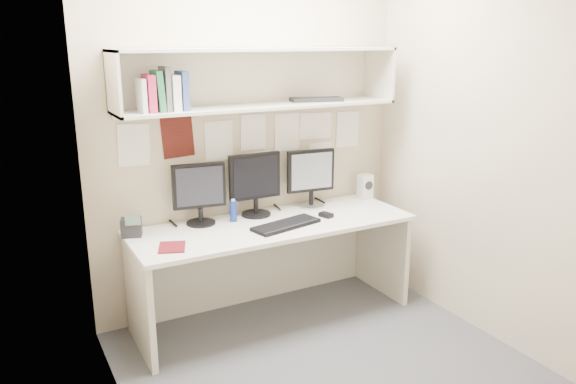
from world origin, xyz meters
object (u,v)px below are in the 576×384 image
monitor_left (199,191)px  monitor_right (311,176)px  monitor_center (255,182)px  keyboard (286,225)px  desk_phone (131,227)px  desk (273,270)px  speaker (365,186)px  maroon_notebook (172,247)px

monitor_left → monitor_right: bearing=8.3°
monitor_center → keyboard: size_ratio=0.92×
monitor_center → desk_phone: (-0.91, -0.03, -0.19)m
keyboard → monitor_left: bearing=132.9°
desk → speaker: (0.94, 0.20, 0.46)m
monitor_left → monitor_right: size_ratio=0.97×
monitor_right → desk_phone: (-1.38, -0.03, -0.18)m
monitor_center → maroon_notebook: monitor_center is taller
desk → speaker: 1.07m
monitor_center → speaker: monitor_center is taller
speaker → maroon_notebook: (-1.71, -0.35, -0.09)m
monitor_right → desk: bearing=-147.1°
monitor_left → desk: bearing=-17.4°
monitor_left → keyboard: (0.50, -0.34, -0.22)m
speaker → maroon_notebook: bearing=-165.9°
monitor_right → speaker: (0.50, -0.02, -0.14)m
monitor_center → speaker: (0.97, -0.02, -0.15)m
keyboard → desk_phone: desk_phone is taller
keyboard → maroon_notebook: 0.82m
desk → monitor_center: monitor_center is taller
monitor_right → desk_phone: bearing=-172.5°
keyboard → speaker: size_ratio=2.53×
desk → monitor_right: size_ratio=4.53×
maroon_notebook → speaker: bearing=31.6°
monitor_left → keyboard: bearing=-26.1°
monitor_center → speaker: bearing=-1.1°
speaker → desk_phone: size_ratio=1.26×
monitor_left → monitor_right: (0.89, -0.00, 0.01)m
desk → monitor_left: bearing=154.3°
keyboard → maroon_notebook: size_ratio=2.56×
monitor_center → monitor_right: bearing=-0.2°
desk → keyboard: size_ratio=4.02×
desk_phone → monitor_center: bearing=19.6°
speaker → maroon_notebook: size_ratio=1.01×
monitor_left → keyboard: size_ratio=0.86×
speaker → desk_phone: 1.88m
monitor_center → keyboard: monitor_center is taller
desk → keyboard: bearing=-71.1°
desk → monitor_center: 0.65m
monitor_right → speaker: size_ratio=2.25×
monitor_center → maroon_notebook: bearing=-153.8°
desk → keyboard: (0.04, -0.12, 0.38)m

